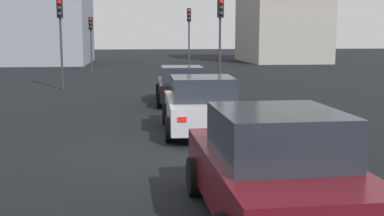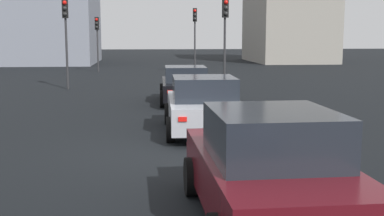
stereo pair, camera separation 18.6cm
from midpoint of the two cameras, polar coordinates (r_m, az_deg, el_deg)
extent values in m
cube|color=black|center=(11.48, -5.16, -5.49)|extent=(160.00, 160.00, 0.20)
cube|color=black|center=(19.46, -1.49, 2.27)|extent=(4.19, 1.89, 0.61)
cube|color=#1E232B|center=(19.20, -1.47, 3.95)|extent=(1.91, 1.61, 0.57)
cylinder|color=black|center=(20.82, 0.73, 2.00)|extent=(0.65, 0.24, 0.64)
cylinder|color=black|center=(20.73, -4.13, 1.95)|extent=(0.65, 0.24, 0.64)
cylinder|color=black|center=(18.29, 1.50, 1.10)|extent=(0.65, 0.24, 0.64)
cylinder|color=black|center=(18.19, -4.04, 1.04)|extent=(0.65, 0.24, 0.64)
cube|color=red|center=(17.43, 0.98, 1.91)|extent=(0.04, 0.20, 0.11)
cube|color=red|center=(17.35, -3.20, 1.87)|extent=(0.04, 0.20, 0.11)
cube|color=#A8AAB2|center=(13.59, 0.72, -0.31)|extent=(4.09, 1.97, 0.66)
cube|color=#1E232B|center=(13.31, 0.81, 2.28)|extent=(1.86, 1.69, 0.62)
cylinder|color=black|center=(14.98, 3.80, -0.56)|extent=(0.65, 0.24, 0.64)
cylinder|color=black|center=(14.81, -3.35, -0.65)|extent=(0.65, 0.24, 0.64)
cylinder|color=black|center=(12.54, 5.53, -2.34)|extent=(0.65, 0.24, 0.64)
cylinder|color=black|center=(12.34, -3.01, -2.48)|extent=(0.65, 0.24, 0.64)
cube|color=red|center=(11.67, 4.99, -1.20)|extent=(0.04, 0.20, 0.11)
cube|color=red|center=(11.52, -1.60, -1.30)|extent=(0.04, 0.20, 0.11)
cube|color=#510F16|center=(7.19, 8.43, -8.12)|extent=(4.25, 1.94, 0.72)
cube|color=#1E232B|center=(6.83, 9.05, -3.02)|extent=(1.93, 1.67, 0.67)
cylinder|color=black|center=(8.74, 11.89, -7.25)|extent=(0.64, 0.23, 0.64)
cylinder|color=black|center=(8.32, -0.34, -7.87)|extent=(0.64, 0.23, 0.64)
cylinder|color=#2D2D30|center=(24.97, -14.97, 6.00)|extent=(0.11, 0.11, 3.44)
cube|color=black|center=(24.92, -15.18, 10.99)|extent=(0.21, 0.29, 0.90)
sphere|color=red|center=(24.83, -15.23, 11.62)|extent=(0.20, 0.20, 0.20)
sphere|color=black|center=(24.81, -15.20, 11.00)|extent=(0.20, 0.20, 0.20)
sphere|color=black|center=(24.80, -15.18, 10.37)|extent=(0.20, 0.20, 0.20)
cylinder|color=#2D2D30|center=(24.34, 3.00, 6.25)|extent=(0.11, 0.11, 3.46)
cube|color=black|center=(24.30, 3.08, 11.39)|extent=(0.23, 0.30, 0.90)
sphere|color=red|center=(24.21, 3.16, 12.04)|extent=(0.20, 0.20, 0.20)
sphere|color=black|center=(24.19, 3.16, 11.41)|extent=(0.20, 0.20, 0.20)
sphere|color=black|center=(24.18, 3.15, 10.77)|extent=(0.20, 0.20, 0.20)
cylinder|color=#2D2D30|center=(36.35, -11.62, 6.43)|extent=(0.11, 0.11, 2.98)
cube|color=black|center=(36.28, -11.73, 9.50)|extent=(0.21, 0.29, 0.90)
sphere|color=red|center=(36.18, -11.76, 9.93)|extent=(0.20, 0.20, 0.20)
sphere|color=black|center=(36.17, -11.75, 9.50)|extent=(0.20, 0.20, 0.20)
sphere|color=black|center=(36.16, -11.74, 9.07)|extent=(0.20, 0.20, 0.20)
cylinder|color=#2D2D30|center=(34.26, -0.50, 6.95)|extent=(0.11, 0.11, 3.53)
cube|color=black|center=(34.22, -0.51, 10.65)|extent=(0.22, 0.30, 0.90)
sphere|color=red|center=(34.12, -0.51, 11.11)|extent=(0.20, 0.20, 0.20)
sphere|color=black|center=(34.11, -0.50, 10.66)|extent=(0.20, 0.20, 0.20)
sphere|color=black|center=(34.10, -0.50, 10.21)|extent=(0.20, 0.20, 0.20)
cube|color=gray|center=(49.02, -18.33, 10.88)|extent=(11.63, 10.74, 10.20)
camera|label=1|loc=(0.09, -90.49, -0.07)|focal=46.41mm
camera|label=2|loc=(0.09, 89.51, 0.07)|focal=46.41mm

